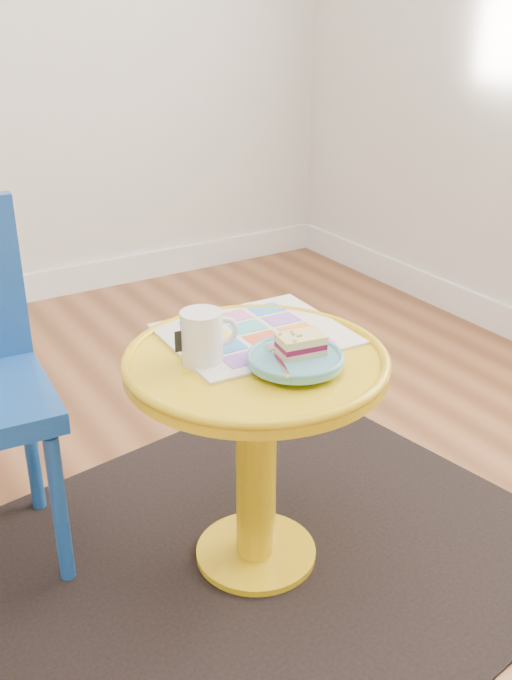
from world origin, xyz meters
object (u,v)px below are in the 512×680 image
mug (203,336)px  side_table (256,419)px  plate (296,360)px  newspaper (255,334)px

mug → side_table: bearing=-12.7°
side_table → plate: bearing=-63.0°
side_table → plate: size_ratio=2.85×
newspaper → plate: plate is taller
side_table → mug: mug is taller
plate → side_table: bearing=117.0°
mug → plate: 0.19m
newspaper → plate: bearing=-92.9°
side_table → mug: 0.23m
side_table → newspaper: bearing=58.9°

